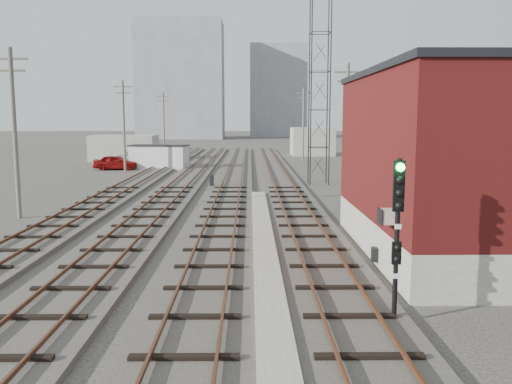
{
  "coord_description": "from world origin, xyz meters",
  "views": [
    {
      "loc": [
        -0.08,
        -8.87,
        5.34
      ],
      "look_at": [
        0.19,
        14.14,
        2.2
      ],
      "focal_mm": 38.0,
      "sensor_mm": 36.0,
      "label": 1
    }
  ],
  "objects_px": {
    "signal_mast": "(397,227)",
    "car_red": "(116,162)",
    "switch_stand": "(212,181)",
    "car_grey": "(146,157)",
    "car_silver": "(123,162)",
    "site_trailer": "(159,157)"
  },
  "relations": [
    {
      "from": "switch_stand",
      "to": "car_grey",
      "type": "xyz_separation_m",
      "value": [
        -9.53,
        23.66,
        0.13
      ]
    },
    {
      "from": "switch_stand",
      "to": "car_red",
      "type": "distance_m",
      "value": 18.72
    },
    {
      "from": "signal_mast",
      "to": "car_red",
      "type": "xyz_separation_m",
      "value": [
        -17.75,
        42.85,
        -1.82
      ]
    },
    {
      "from": "car_red",
      "to": "switch_stand",
      "type": "bearing_deg",
      "value": -144.51
    },
    {
      "from": "car_grey",
      "to": "site_trailer",
      "type": "bearing_deg",
      "value": -152.42
    },
    {
      "from": "car_silver",
      "to": "car_grey",
      "type": "height_order",
      "value": "car_silver"
    },
    {
      "from": "switch_stand",
      "to": "car_silver",
      "type": "relative_size",
      "value": 0.27
    },
    {
      "from": "switch_stand",
      "to": "car_silver",
      "type": "bearing_deg",
      "value": 128.02
    },
    {
      "from": "switch_stand",
      "to": "car_grey",
      "type": "distance_m",
      "value": 25.51
    },
    {
      "from": "car_red",
      "to": "car_grey",
      "type": "xyz_separation_m",
      "value": [
        1.52,
        8.56,
        -0.08
      ]
    },
    {
      "from": "signal_mast",
      "to": "car_grey",
      "type": "xyz_separation_m",
      "value": [
        -16.23,
        51.41,
        -1.9
      ]
    },
    {
      "from": "switch_stand",
      "to": "car_silver",
      "type": "xyz_separation_m",
      "value": [
        -10.58,
        16.38,
        0.18
      ]
    },
    {
      "from": "site_trailer",
      "to": "car_red",
      "type": "relative_size",
      "value": 1.42
    },
    {
      "from": "car_silver",
      "to": "switch_stand",
      "type": "bearing_deg",
      "value": -153.98
    },
    {
      "from": "car_silver",
      "to": "car_red",
      "type": "bearing_deg",
      "value": 153.04
    },
    {
      "from": "switch_stand",
      "to": "car_red",
      "type": "relative_size",
      "value": 0.26
    },
    {
      "from": "signal_mast",
      "to": "site_trailer",
      "type": "relative_size",
      "value": 0.68
    },
    {
      "from": "car_red",
      "to": "signal_mast",
      "type": "bearing_deg",
      "value": -158.2
    },
    {
      "from": "site_trailer",
      "to": "car_red",
      "type": "xyz_separation_m",
      "value": [
        -4.38,
        -0.85,
        -0.52
      ]
    },
    {
      "from": "signal_mast",
      "to": "car_red",
      "type": "bearing_deg",
      "value": 112.5
    },
    {
      "from": "signal_mast",
      "to": "car_grey",
      "type": "relative_size",
      "value": 0.91
    },
    {
      "from": "signal_mast",
      "to": "car_grey",
      "type": "bearing_deg",
      "value": 107.52
    }
  ]
}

